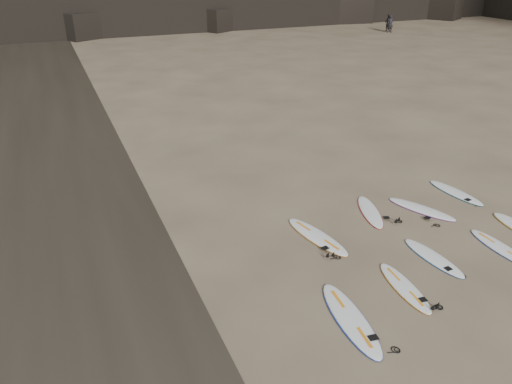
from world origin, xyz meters
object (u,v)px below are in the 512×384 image
at_px(surfboard_1, 405,287).
at_px(surfboard_6, 370,211).
at_px(person_b, 388,23).
at_px(surfboard_7, 422,209).
at_px(surfboard_2, 433,257).
at_px(surfboard_0, 350,318).
at_px(surfboard_3, 500,248).
at_px(person_a, 390,24).
at_px(surfboard_5, 317,236).
at_px(surfboard_8, 456,192).

distance_m(surfboard_1, surfboard_6, 4.11).
xyz_separation_m(surfboard_6, person_b, (25.57, 34.11, 0.84)).
bearing_deg(surfboard_7, surfboard_2, -147.27).
bearing_deg(person_b, surfboard_2, 116.48).
xyz_separation_m(surfboard_2, person_b, (25.51, 37.11, 0.85)).
bearing_deg(surfboard_0, surfboard_7, 42.81).
xyz_separation_m(surfboard_1, surfboard_6, (1.56, 3.80, 0.00)).
distance_m(surfboard_3, person_b, 44.15).
distance_m(surfboard_1, surfboard_3, 3.78).
bearing_deg(person_a, surfboard_0, -94.35).
bearing_deg(surfboard_2, surfboard_7, 53.18).
height_order(surfboard_6, person_a, person_a).
height_order(surfboard_2, surfboard_5, surfboard_5).
relative_size(surfboard_3, surfboard_7, 0.95).
xyz_separation_m(surfboard_3, surfboard_6, (-2.20, 3.34, 0.00)).
distance_m(surfboard_2, surfboard_6, 3.00).
distance_m(surfboard_2, surfboard_7, 2.96).
relative_size(surfboard_0, surfboard_7, 1.18).
xyz_separation_m(surfboard_0, surfboard_6, (3.50, 4.32, -0.01)).
bearing_deg(person_a, surfboard_7, -91.83).
distance_m(surfboard_7, person_b, 42.08).
distance_m(surfboard_3, person_a, 43.31).
height_order(surfboard_5, surfboard_8, surfboard_5).
height_order(surfboard_1, surfboard_6, surfboard_6).
xyz_separation_m(surfboard_1, surfboard_5, (-0.84, 3.07, 0.01)).
distance_m(surfboard_6, surfboard_7, 1.76).
relative_size(surfboard_0, person_a, 1.58).
height_order(surfboard_2, person_b, person_b).
height_order(surfboard_1, surfboard_8, surfboard_8).
bearing_deg(surfboard_6, surfboard_1, -93.16).
relative_size(surfboard_5, surfboard_7, 1.11).
relative_size(surfboard_2, surfboard_7, 0.94).
relative_size(surfboard_0, surfboard_5, 1.06).
bearing_deg(surfboard_1, surfboard_2, 32.55).
xyz_separation_m(surfboard_2, surfboard_7, (1.62, 2.48, 0.00)).
bearing_deg(surfboard_3, surfboard_5, 151.77).
distance_m(surfboard_2, surfboard_3, 2.17).
xyz_separation_m(surfboard_6, person_a, (25.25, 33.31, 0.84)).
xyz_separation_m(surfboard_0, surfboard_7, (5.18, 3.79, -0.01)).
distance_m(surfboard_7, person_a, 41.25).
distance_m(surfboard_2, surfboard_8, 4.68).
relative_size(surfboard_5, surfboard_8, 1.13).
relative_size(surfboard_8, person_b, 1.32).
xyz_separation_m(surfboard_1, surfboard_7, (3.23, 3.28, 0.00)).
height_order(surfboard_5, person_a, person_a).
bearing_deg(surfboard_6, person_a, 71.95).
height_order(surfboard_0, surfboard_7, surfboard_0).
bearing_deg(surfboard_6, surfboard_7, 1.82).
bearing_deg(person_b, person_a, 129.17).
bearing_deg(surfboard_5, surfboard_0, -118.19).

